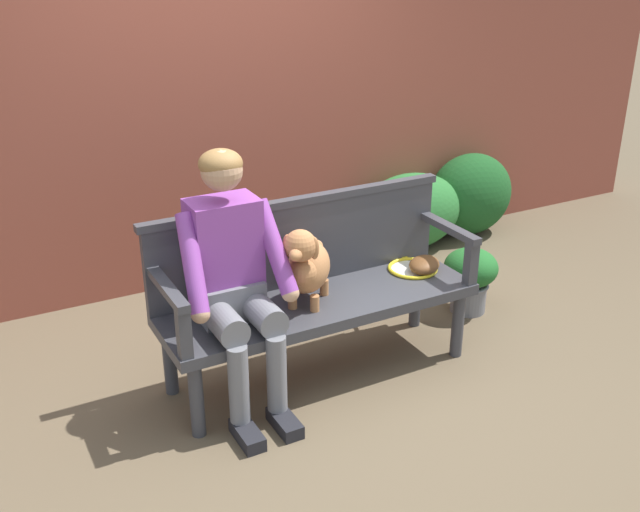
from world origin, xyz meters
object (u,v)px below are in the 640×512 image
(tennis_racket, at_px, (411,266))
(potted_plant, at_px, (470,275))
(baseball_glove, at_px, (424,265))
(dog_on_bench, at_px, (306,265))
(garden_bench, at_px, (320,309))
(person_seated, at_px, (232,273))

(tennis_racket, bearing_deg, potted_plant, 10.28)
(potted_plant, bearing_deg, tennis_racket, -169.72)
(baseball_glove, bearing_deg, dog_on_bench, 147.38)
(potted_plant, bearing_deg, baseball_glove, -160.51)
(tennis_racket, height_order, baseball_glove, baseball_glove)
(garden_bench, relative_size, tennis_racket, 2.97)
(baseball_glove, bearing_deg, potted_plant, -16.17)
(garden_bench, relative_size, potted_plant, 4.04)
(garden_bench, distance_m, baseball_glove, 0.70)
(garden_bench, height_order, dog_on_bench, dog_on_bench)
(dog_on_bench, distance_m, baseball_glove, 0.81)
(person_seated, distance_m, dog_on_bench, 0.41)
(person_seated, bearing_deg, tennis_racket, 5.86)
(dog_on_bench, bearing_deg, tennis_racket, 9.31)
(dog_on_bench, bearing_deg, potted_plant, 9.72)
(person_seated, distance_m, potted_plant, 1.78)
(tennis_racket, bearing_deg, garden_bench, -171.31)
(person_seated, height_order, dog_on_bench, person_seated)
(garden_bench, xyz_separation_m, potted_plant, (1.20, 0.20, -0.15))
(person_seated, distance_m, baseball_glove, 1.21)
(tennis_racket, distance_m, potted_plant, 0.59)
(person_seated, height_order, tennis_racket, person_seated)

